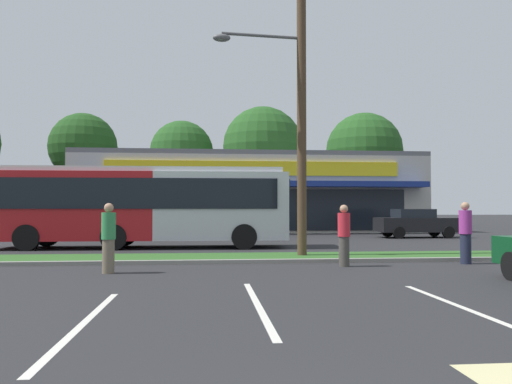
# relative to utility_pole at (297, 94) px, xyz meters

# --- Properties ---
(grass_median) EXTENTS (56.00, 2.20, 0.12)m
(grass_median) POSITION_rel_utility_pole_xyz_m (-2.07, -0.04, -5.23)
(grass_median) COLOR #2D5B23
(grass_median) RESTS_ON ground_plane
(curb_lip) EXTENTS (56.00, 0.24, 0.12)m
(curb_lip) POSITION_rel_utility_pole_xyz_m (-2.07, -1.26, -5.23)
(curb_lip) COLOR gray
(curb_lip) RESTS_ON ground_plane
(parking_stripe_1) EXTENTS (0.12, 4.80, 0.01)m
(parking_stripe_1) POSITION_rel_utility_pole_xyz_m (-4.60, -8.71, -5.28)
(parking_stripe_1) COLOR silver
(parking_stripe_1) RESTS_ON ground_plane
(parking_stripe_2) EXTENTS (0.12, 4.80, 0.01)m
(parking_stripe_2) POSITION_rel_utility_pole_xyz_m (-2.04, -7.64, -5.28)
(parking_stripe_2) COLOR silver
(parking_stripe_2) RESTS_ON ground_plane
(parking_stripe_3) EXTENTS (0.12, 4.80, 0.01)m
(parking_stripe_3) POSITION_rel_utility_pole_xyz_m (1.25, -8.29, -5.28)
(parking_stripe_3) COLOR silver
(parking_stripe_3) RESTS_ON ground_plane
(storefront_building) EXTENTS (23.31, 14.65, 5.36)m
(storefront_building) POSITION_rel_utility_pole_xyz_m (0.10, 22.61, -2.61)
(storefront_building) COLOR #BCB7AD
(storefront_building) RESTS_ON ground_plane
(tree_left) EXTENTS (6.23, 6.23, 10.43)m
(tree_left) POSITION_rel_utility_pole_xyz_m (-14.33, 32.35, 2.01)
(tree_left) COLOR #473323
(tree_left) RESTS_ON ground_plane
(tree_mid_left) EXTENTS (5.72, 5.72, 9.54)m
(tree_mid_left) POSITION_rel_utility_pole_xyz_m (-5.18, 30.36, 1.37)
(tree_mid_left) COLOR #473323
(tree_mid_left) RESTS_ON ground_plane
(tree_mid) EXTENTS (6.98, 6.98, 10.53)m
(tree_mid) POSITION_rel_utility_pole_xyz_m (1.99, 28.26, 1.74)
(tree_mid) COLOR #473323
(tree_mid) RESTS_ON ground_plane
(tree_mid_right) EXTENTS (7.26, 7.26, 10.72)m
(tree_mid_right) POSITION_rel_utility_pole_xyz_m (12.08, 31.24, 1.80)
(tree_mid_right) COLOR #473323
(tree_mid_right) RESTS_ON ground_plane
(utility_pole) EXTENTS (3.05, 2.40, 9.89)m
(utility_pole) POSITION_rel_utility_pole_xyz_m (0.00, 0.00, 0.00)
(utility_pole) COLOR #4C3826
(utility_pole) RESTS_ON ground_plane
(city_bus) EXTENTS (11.87, 2.85, 3.25)m
(city_bus) POSITION_rel_utility_pole_xyz_m (-5.53, 5.05, -3.52)
(city_bus) COLOR #AD191E
(city_bus) RESTS_ON ground_plane
(car_1) EXTENTS (4.42, 1.95, 1.57)m
(car_1) POSITION_rel_utility_pole_xyz_m (8.59, 11.01, -4.48)
(car_1) COLOR black
(car_1) RESTS_ON ground_plane
(pedestrian_near_bench) EXTENTS (0.35, 0.35, 1.74)m
(pedestrian_near_bench) POSITION_rel_utility_pole_xyz_m (-5.32, -3.15, -4.41)
(pedestrian_near_bench) COLOR #726651
(pedestrian_near_bench) RESTS_ON ground_plane
(pedestrian_by_pole) EXTENTS (0.36, 0.36, 1.79)m
(pedestrian_by_pole) POSITION_rel_utility_pole_xyz_m (4.60, -1.93, -4.39)
(pedestrian_by_pole) COLOR #1E2338
(pedestrian_by_pole) RESTS_ON ground_plane
(pedestrian_mid) EXTENTS (0.34, 0.34, 1.71)m
(pedestrian_mid) POSITION_rel_utility_pole_xyz_m (0.90, -2.26, -4.43)
(pedestrian_mid) COLOR #47423D
(pedestrian_mid) RESTS_ON ground_plane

